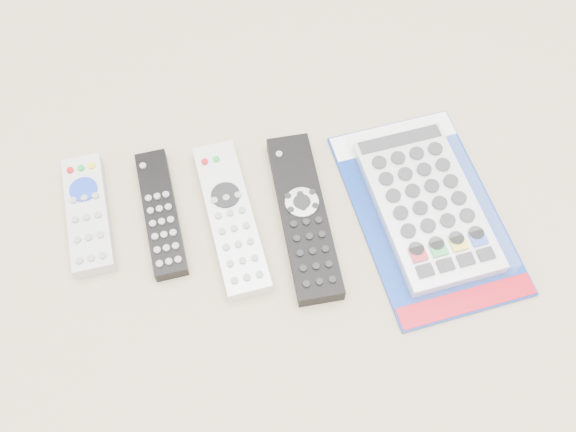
{
  "coord_description": "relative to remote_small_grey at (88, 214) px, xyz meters",
  "views": [
    {
      "loc": [
        -0.02,
        -0.41,
        0.74
      ],
      "look_at": [
        0.03,
        -0.02,
        0.01
      ],
      "focal_mm": 40.0,
      "sensor_mm": 36.0,
      "label": 1
    }
  ],
  "objects": [
    {
      "name": "remote_slim_black",
      "position": [
        0.09,
        -0.01,
        -0.0
      ],
      "size": [
        0.06,
        0.19,
        0.02
      ],
      "rotation": [
        0.0,
        0.0,
        0.13
      ],
      "color": "black",
      "rests_on": "ground"
    },
    {
      "name": "remote_small_grey",
      "position": [
        0.0,
        0.0,
        0.0
      ],
      "size": [
        0.07,
        0.17,
        0.03
      ],
      "rotation": [
        0.0,
        0.0,
        0.13
      ],
      "color": "#ADADB0",
      "rests_on": "ground"
    },
    {
      "name": "jumbo_remote_packaged",
      "position": [
        0.44,
        -0.04,
        0.01
      ],
      "size": [
        0.22,
        0.32,
        0.04
      ],
      "rotation": [
        0.0,
        0.0,
        0.16
      ],
      "color": "navy",
      "rests_on": "ground"
    },
    {
      "name": "remote_large_black",
      "position": [
        0.28,
        -0.04,
        0.0
      ],
      "size": [
        0.07,
        0.24,
        0.03
      ],
      "rotation": [
        0.0,
        0.0,
        0.06
      ],
      "color": "black",
      "rests_on": "ground"
    },
    {
      "name": "remote_silver_dvd",
      "position": [
        0.18,
        -0.03,
        -0.0
      ],
      "size": [
        0.09,
        0.23,
        0.03
      ],
      "rotation": [
        0.0,
        0.0,
        0.15
      ],
      "color": "silver",
      "rests_on": "ground"
    }
  ]
}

